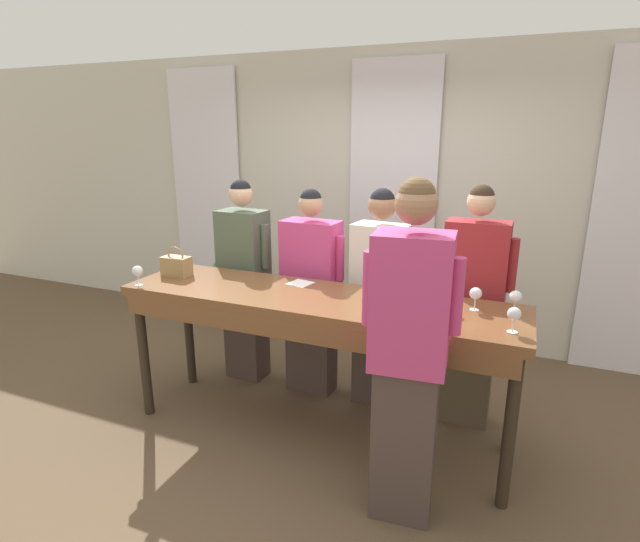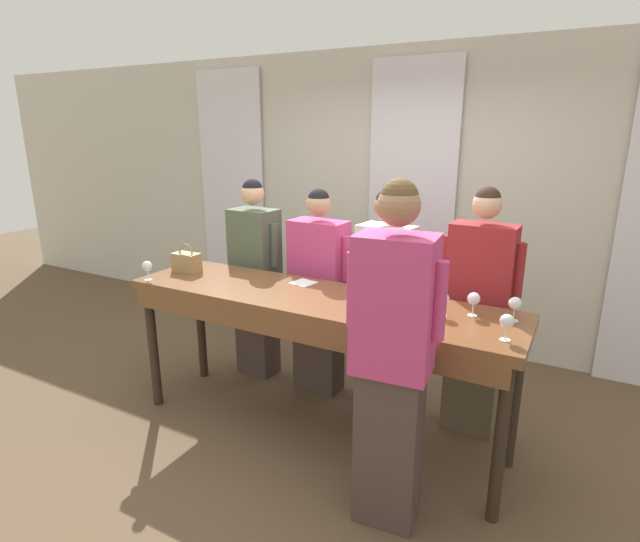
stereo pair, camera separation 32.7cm
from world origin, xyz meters
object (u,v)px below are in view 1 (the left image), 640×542
at_px(guest_olive_jacket, 245,281).
at_px(guest_cream_sweater, 379,298).
at_px(host_pouring, 408,356).
at_px(wine_glass_center_mid, 447,295).
at_px(wine_glass_front_mid, 401,294).
at_px(wine_bottle, 389,304).
at_px(wine_glass_center_left, 137,271).
at_px(guest_pink_top, 311,293).
at_px(wine_glass_back_left, 395,301).
at_px(tasting_bar, 315,311).
at_px(wine_glass_center_right, 516,297).
at_px(wine_glass_front_left, 514,315).
at_px(wine_glass_front_right, 476,294).
at_px(handbag, 176,266).
at_px(potted_plant, 228,287).
at_px(guest_striped_shirt, 472,307).

xyz_separation_m(guest_olive_jacket, guest_cream_sweater, (1.15, -0.00, 0.00)).
bearing_deg(host_pouring, guest_olive_jacket, 146.28).
bearing_deg(wine_glass_center_mid, wine_glass_front_mid, -160.71).
bearing_deg(wine_bottle, wine_glass_center_left, 179.59).
height_order(wine_bottle, guest_pink_top, guest_pink_top).
bearing_deg(wine_glass_back_left, wine_glass_center_mid, 41.36).
xyz_separation_m(tasting_bar, wine_glass_center_mid, (0.83, 0.05, 0.20)).
relative_size(guest_olive_jacket, guest_cream_sweater, 1.01).
xyz_separation_m(wine_glass_front_mid, wine_glass_center_mid, (0.26, 0.09, 0.00)).
distance_m(tasting_bar, wine_glass_center_right, 1.23).
relative_size(wine_glass_front_left, wine_glass_front_right, 1.00).
distance_m(handbag, potted_plant, 1.76).
distance_m(guest_olive_jacket, guest_striped_shirt, 1.81).
xyz_separation_m(wine_glass_front_right, guest_olive_jacket, (-1.86, 0.44, -0.26)).
height_order(wine_glass_front_right, guest_pink_top, guest_pink_top).
xyz_separation_m(wine_glass_front_left, wine_glass_front_mid, (-0.64, 0.10, 0.00)).
bearing_deg(handbag, guest_olive_jacket, 64.31).
xyz_separation_m(handbag, wine_glass_back_left, (1.71, -0.22, 0.02)).
distance_m(guest_cream_sweater, potted_plant, 2.26).
height_order(wine_glass_front_right, wine_glass_back_left, same).
bearing_deg(guest_olive_jacket, host_pouring, -33.72).
height_order(wine_glass_front_left, guest_cream_sweater, guest_cream_sweater).
bearing_deg(potted_plant, guest_striped_shirt, -20.57).
bearing_deg(wine_glass_center_left, wine_glass_center_right, 9.80).
bearing_deg(wine_glass_front_left, wine_glass_front_mid, 171.13).
relative_size(tasting_bar, guest_striped_shirt, 1.55).
relative_size(wine_glass_front_right, wine_glass_center_right, 1.00).
distance_m(wine_glass_back_left, guest_olive_jacket, 1.65).
xyz_separation_m(handbag, wine_glass_center_mid, (1.96, 0.00, 0.02)).
xyz_separation_m(wine_glass_front_left, guest_cream_sweater, (-0.94, 0.71, -0.26)).
relative_size(guest_pink_top, host_pouring, 0.89).
height_order(wine_glass_front_mid, wine_glass_center_left, same).
distance_m(wine_glass_center_left, wine_glass_center_mid, 2.08).
bearing_deg(guest_pink_top, wine_bottle, -44.94).
bearing_deg(host_pouring, wine_glass_center_mid, 80.27).
bearing_deg(wine_glass_center_right, guest_olive_jacket, 168.94).
bearing_deg(potted_plant, wine_glass_center_mid, -30.87).
bearing_deg(tasting_bar, host_pouring, -34.32).
xyz_separation_m(wine_glass_center_left, guest_olive_jacket, (0.35, 0.83, -0.26)).
relative_size(wine_glass_center_mid, guest_pink_top, 0.09).
distance_m(handbag, host_pouring, 1.95).
xyz_separation_m(wine_glass_front_left, wine_glass_center_mid, (-0.38, 0.19, 0.00)).
xyz_separation_m(tasting_bar, guest_striped_shirt, (0.93, 0.58, -0.03)).
bearing_deg(guest_cream_sweater, wine_bottle, -70.74).
distance_m(tasting_bar, wine_glass_back_left, 0.63).
bearing_deg(wine_glass_front_right, handbag, -177.54).
bearing_deg(wine_glass_center_left, guest_striped_shirt, 20.98).
height_order(guest_cream_sweater, host_pouring, host_pouring).
xyz_separation_m(wine_bottle, wine_glass_front_left, (0.65, 0.13, -0.01)).
height_order(wine_glass_center_left, wine_glass_center_right, same).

